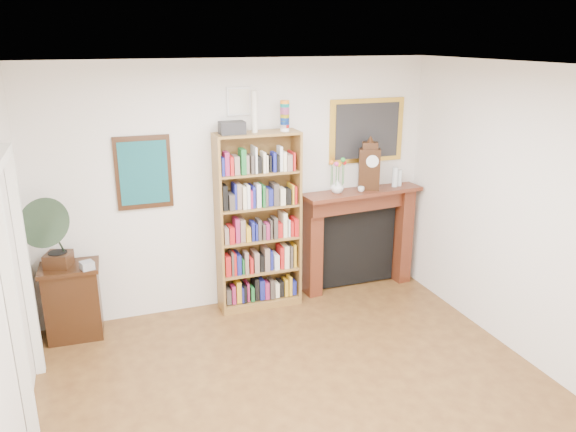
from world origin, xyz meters
The scene contains 15 objects.
room centered at (0.00, 0.00, 1.40)m, with size 4.51×5.01×2.81m.
door_casing centered at (-2.21, 1.20, 1.26)m, with size 0.08×1.02×2.17m.
teal_poster centered at (-1.05, 2.48, 1.65)m, with size 0.58×0.04×0.78m.
small_picture centered at (0.00, 2.48, 2.35)m, with size 0.26×0.04×0.30m.
gilt_painting centered at (1.55, 2.48, 1.95)m, with size 0.95×0.04×0.75m.
bookshelf centered at (0.15, 2.31, 1.14)m, with size 0.93×0.33×2.34m.
side_cabinet centered at (-1.88, 2.27, 0.40)m, with size 0.58×0.42×0.79m, color black.
fireplace centered at (1.45, 2.39, 0.76)m, with size 1.53×0.48×1.27m.
gramophone centered at (-1.97, 2.15, 1.24)m, with size 0.64×0.72×0.79m.
cd_stack centered at (-1.70, 2.12, 0.83)m, with size 0.12×0.12×0.08m, color #B7B7C4.
mantel_clock centered at (1.53, 2.33, 1.54)m, with size 0.28×0.22×0.57m.
flower_vase centered at (1.11, 2.32, 1.35)m, with size 0.15×0.15×0.16m, color silver.
teacup centered at (1.40, 2.27, 1.30)m, with size 0.08×0.08×0.06m, color silver.
bottle_left centered at (1.89, 2.35, 1.39)m, with size 0.07×0.07×0.24m, color silver.
bottle_right centered at (1.96, 2.36, 1.37)m, with size 0.06×0.06×0.20m, color silver.
Camera 1 is at (-1.56, -3.43, 3.02)m, focal length 35.00 mm.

